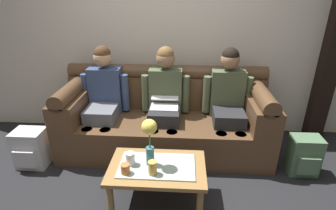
{
  "coord_description": "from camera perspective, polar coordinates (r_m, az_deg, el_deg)",
  "views": [
    {
      "loc": [
        0.21,
        -1.63,
        1.81
      ],
      "look_at": [
        0.06,
        0.76,
        0.74
      ],
      "focal_mm": 28.08,
      "sensor_mm": 36.0,
      "label": 1
    }
  ],
  "objects": [
    {
      "name": "back_wall_patterned",
      "position": [
        3.35,
        0.0,
        17.96
      ],
      "size": [
        6.0,
        0.12,
        2.9
      ],
      "primitive_type": "cube",
      "color": "beige",
      "rests_on": "ground_plane"
    },
    {
      "name": "cup_far_center",
      "position": [
        2.32,
        -8.2,
        -11.44
      ],
      "size": [
        0.08,
        0.08,
        0.11
      ],
      "primitive_type": "cylinder",
      "color": "silver",
      "rests_on": "coffee_table"
    },
    {
      "name": "person_left",
      "position": [
        3.16,
        -13.73,
        2.05
      ],
      "size": [
        0.56,
        0.67,
        1.22
      ],
      "color": "#595B66",
      "rests_on": "ground_plane"
    },
    {
      "name": "backpack_right",
      "position": [
        3.12,
        27.43,
        -9.78
      ],
      "size": [
        0.3,
        0.25,
        0.42
      ],
      "color": "#4C6B4C",
      "rests_on": "ground_plane"
    },
    {
      "name": "person_middle",
      "position": [
        3.03,
        -0.65,
        1.77
      ],
      "size": [
        0.56,
        0.67,
        1.22
      ],
      "color": "#232326",
      "rests_on": "ground_plane"
    },
    {
      "name": "flower_vase",
      "position": [
        2.18,
        -4.03,
        -6.58
      ],
      "size": [
        0.13,
        0.13,
        0.43
      ],
      "color": "#336672",
      "rests_on": "coffee_table"
    },
    {
      "name": "cup_near_right",
      "position": [
        2.24,
        -9.24,
        -13.49
      ],
      "size": [
        0.07,
        0.07,
        0.08
      ],
      "primitive_type": "cylinder",
      "color": "#B26633",
      "rests_on": "coffee_table"
    },
    {
      "name": "coffee_table",
      "position": [
        2.36,
        -2.37,
        -14.18
      ],
      "size": [
        0.84,
        0.53,
        0.41
      ],
      "color": "olive",
      "rests_on": "ground_plane"
    },
    {
      "name": "person_right",
      "position": [
        3.06,
        12.87,
        1.42
      ],
      "size": [
        0.56,
        0.67,
        1.22
      ],
      "color": "#232326",
      "rests_on": "ground_plane"
    },
    {
      "name": "cup_near_left",
      "position": [
        2.2,
        -3.38,
        -13.42
      ],
      "size": [
        0.07,
        0.07,
        0.12
      ],
      "primitive_type": "cylinder",
      "color": "gold",
      "rests_on": "coffee_table"
    },
    {
      "name": "backpack_left",
      "position": [
        3.25,
        -27.57,
        -8.41
      ],
      "size": [
        0.32,
        0.29,
        0.43
      ],
      "color": "#B7B7BC",
      "rests_on": "ground_plane"
    },
    {
      "name": "couch",
      "position": [
        3.15,
        -0.62,
        -3.08
      ],
      "size": [
        2.39,
        0.88,
        0.96
      ],
      "color": "#513823",
      "rests_on": "ground_plane"
    }
  ]
}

